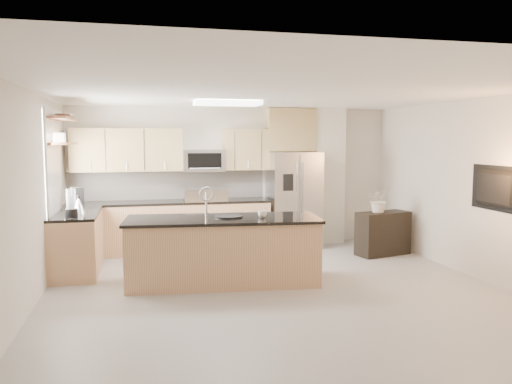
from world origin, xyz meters
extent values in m
plane|color=#A5A19D|center=(0.00, 0.00, 0.00)|extent=(6.50, 6.50, 0.00)
cube|color=white|center=(0.00, 0.00, 2.60)|extent=(6.00, 6.50, 0.02)
cube|color=beige|center=(0.00, 3.25, 1.30)|extent=(6.00, 0.02, 2.60)
cube|color=beige|center=(0.00, -3.25, 1.30)|extent=(6.00, 0.02, 2.60)
cube|color=beige|center=(-3.00, 0.00, 1.30)|extent=(0.02, 6.50, 2.60)
cube|color=beige|center=(3.00, 0.00, 1.30)|extent=(0.02, 6.50, 2.60)
cube|color=tan|center=(-1.23, 2.92, 0.44)|extent=(3.55, 0.65, 0.88)
cube|color=black|center=(-1.23, 2.92, 0.90)|extent=(3.55, 0.66, 0.04)
cube|color=beige|center=(-1.23, 3.24, 1.18)|extent=(3.55, 0.02, 0.52)
cube|color=tan|center=(-2.67, 1.85, 0.44)|extent=(0.65, 1.50, 0.88)
cube|color=black|center=(-2.67, 1.85, 0.90)|extent=(0.66, 1.50, 0.04)
cube|color=black|center=(-0.60, 2.92, 0.45)|extent=(0.76, 0.64, 0.90)
cube|color=black|center=(-0.60, 2.92, 0.92)|extent=(0.76, 0.62, 0.03)
cube|color=silver|center=(-0.60, 2.62, 1.03)|extent=(0.76, 0.04, 0.22)
cube|color=tan|center=(-1.94, 3.08, 1.83)|extent=(1.92, 0.33, 0.75)
cube|color=tan|center=(0.19, 3.08, 1.83)|extent=(0.82, 0.33, 0.75)
cube|color=silver|center=(-0.60, 3.05, 1.63)|extent=(0.76, 0.40, 0.40)
cube|color=black|center=(-0.60, 2.85, 1.63)|extent=(0.60, 0.02, 0.28)
cube|color=silver|center=(1.06, 2.88, 0.89)|extent=(0.92, 0.75, 1.78)
cube|color=gray|center=(1.06, 2.50, 0.89)|extent=(0.02, 0.01, 1.69)
cube|color=black|center=(0.84, 2.48, 1.25)|extent=(0.18, 0.03, 0.30)
cube|color=silver|center=(1.82, 3.10, 1.30)|extent=(0.60, 0.30, 2.60)
cube|color=white|center=(-2.98, 1.85, 1.65)|extent=(0.03, 1.05, 1.55)
cube|color=white|center=(-2.97, 1.85, 1.65)|extent=(0.03, 1.15, 1.65)
cube|color=brown|center=(-2.85, 1.95, 1.95)|extent=(0.30, 1.20, 0.04)
cube|color=brown|center=(-2.85, 1.95, 2.32)|extent=(0.30, 1.20, 0.04)
cube|color=white|center=(-0.40, 1.60, 2.56)|extent=(1.00, 0.50, 0.06)
cube|color=tan|center=(-0.61, 0.79, 0.44)|extent=(2.69, 1.16, 0.89)
cube|color=black|center=(-0.61, 0.79, 0.91)|extent=(2.76, 1.22, 0.04)
cube|color=black|center=(-0.81, 0.79, 0.89)|extent=(0.55, 0.40, 0.01)
cylinder|color=silver|center=(-0.81, 1.01, 1.10)|extent=(0.03, 0.03, 0.34)
torus|color=silver|center=(-0.81, 0.95, 1.25)|extent=(0.21, 0.03, 0.21)
cube|color=black|center=(2.39, 1.87, 0.38)|extent=(1.01, 0.61, 0.75)
imported|color=white|center=(-0.07, 0.69, 0.97)|extent=(0.14, 0.14, 0.09)
cylinder|color=black|center=(-0.53, 0.83, 0.94)|extent=(0.51, 0.51, 0.02)
cylinder|color=black|center=(-2.67, 1.36, 0.98)|extent=(0.17, 0.17, 0.12)
cylinder|color=silver|center=(-2.67, 1.36, 1.18)|extent=(0.13, 0.13, 0.28)
cone|color=silver|center=(-2.62, 1.76, 1.04)|extent=(0.21, 0.21, 0.23)
cylinder|color=black|center=(-2.62, 1.76, 1.16)|extent=(0.04, 0.04, 0.04)
cube|color=black|center=(-2.69, 2.25, 1.09)|extent=(0.22, 0.25, 0.34)
cylinder|color=silver|center=(-2.69, 2.19, 1.01)|extent=(0.11, 0.11, 0.12)
imported|color=silver|center=(-2.85, 2.21, 2.38)|extent=(0.43, 0.43, 0.08)
imported|color=beige|center=(2.29, 1.84, 1.10)|extent=(0.74, 0.68, 0.69)
imported|color=black|center=(2.91, -0.20, 1.35)|extent=(0.14, 1.08, 0.62)
camera|label=1|loc=(-1.69, -5.99, 2.01)|focal=35.00mm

